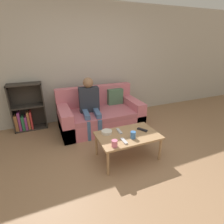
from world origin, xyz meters
TOP-DOWN VIEW (x-y plane):
  - ground_plane at (0.00, 0.00)m, footprint 22.00×22.00m
  - wall_back at (0.00, 2.37)m, footprint 12.00×0.06m
  - couch at (0.09, 1.73)m, footprint 1.75×0.96m
  - bookshelf at (-1.39, 2.22)m, footprint 0.66×0.28m
  - coffee_table at (0.13, 0.47)m, footprint 0.97×0.61m
  - person_adult at (-0.16, 1.64)m, footprint 0.43×0.68m
  - cup_near at (0.15, 0.34)m, footprint 0.08×0.08m
  - cup_far at (-0.20, 0.25)m, footprint 0.09×0.09m
  - tv_remote_0 at (0.41, 0.50)m, footprint 0.13×0.17m
  - tv_remote_1 at (0.04, 0.61)m, footprint 0.06×0.17m
  - tv_remote_2 at (-0.02, 0.31)m, footprint 0.05×0.17m
  - snack_bowl at (-0.17, 0.64)m, footprint 0.17×0.17m

SIDE VIEW (x-z plane):
  - ground_plane at x=0.00m, z-range 0.00..0.00m
  - couch at x=0.09m, z-range -0.15..0.70m
  - coffee_table at x=0.13m, z-range 0.17..0.59m
  - bookshelf at x=-1.39m, z-range -0.10..0.91m
  - tv_remote_0 at x=0.41m, z-range 0.42..0.45m
  - tv_remote_1 at x=0.04m, z-range 0.42..0.45m
  - tv_remote_2 at x=-0.02m, z-range 0.42..0.45m
  - snack_bowl at x=-0.17m, z-range 0.42..0.47m
  - cup_far at x=-0.20m, z-range 0.42..0.52m
  - cup_near at x=0.15m, z-range 0.42..0.53m
  - person_adult at x=-0.16m, z-range 0.08..1.20m
  - wall_back at x=0.00m, z-range 0.00..2.60m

